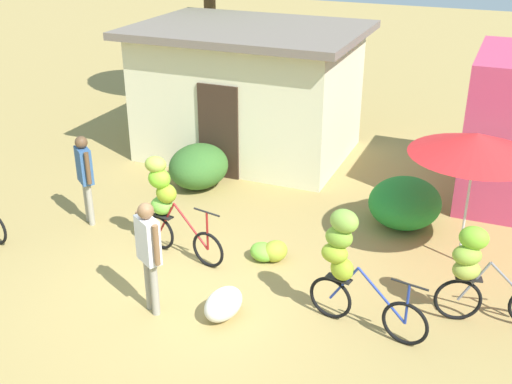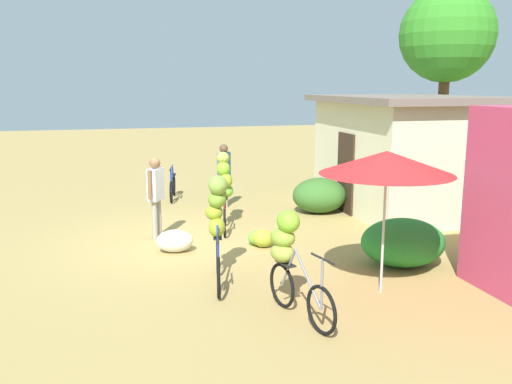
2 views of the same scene
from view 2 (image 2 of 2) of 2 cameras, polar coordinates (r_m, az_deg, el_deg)
name	(u,v)px [view 2 (image 2 of 2)]	position (r m, az deg, el deg)	size (l,w,h in m)	color
ground_plane	(183,241)	(11.43, -7.65, -5.06)	(60.00, 60.00, 0.00)	#A2884C
building_low	(405,153)	(14.43, 15.29, 3.99)	(4.95, 3.69, 2.90)	beige
tree_behind_building	(447,36)	(17.49, 19.38, 15.12)	(2.77, 2.77, 5.99)	brown
hedge_bush_front_left	(319,195)	(13.78, 6.65, -0.35)	(1.17, 1.37, 0.88)	#366728
hedge_bush_front_right	(403,242)	(10.07, 15.11, -5.10)	(1.29, 1.51, 0.84)	#26862F
market_umbrella	(387,163)	(8.33, 13.51, 3.00)	(2.01, 2.01, 2.22)	beige
bicycle_leftmost	(173,187)	(15.50, -8.73, 0.51)	(1.60, 0.35, 0.96)	black
bicycle_near_pile	(225,185)	(12.23, -3.30, 0.76)	(1.62, 0.51, 1.69)	black
bicycle_center_loaded	(217,219)	(8.98, -4.09, -2.83)	(1.72, 0.49, 1.72)	black
bicycle_by_shop	(290,254)	(7.67, 3.53, -6.47)	(1.62, 0.56, 1.46)	black
banana_pile_on_ground	(260,238)	(10.93, 0.44, -4.84)	(0.74, 0.60, 0.35)	#96A92E
produce_sack	(175,241)	(10.63, -8.51, -5.10)	(0.70, 0.44, 0.44)	silver
person_vendor	(156,189)	(11.39, -10.45, 0.27)	(0.51, 0.38, 1.72)	gray
person_bystander	(224,169)	(14.09, -3.38, 2.39)	(0.48, 0.40, 1.68)	gray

